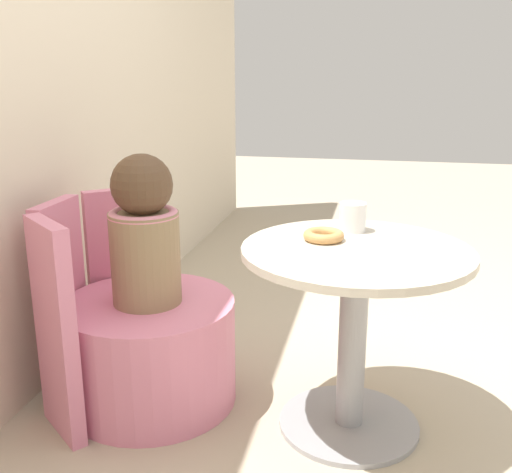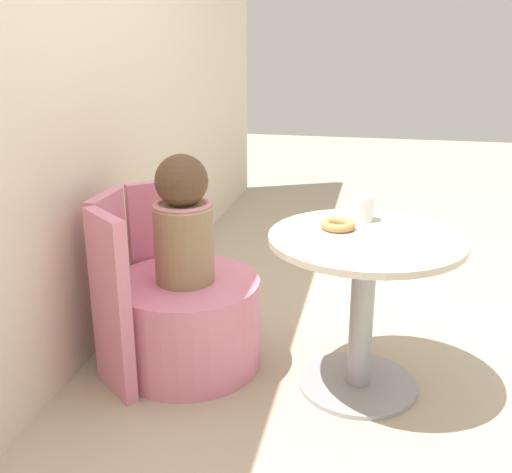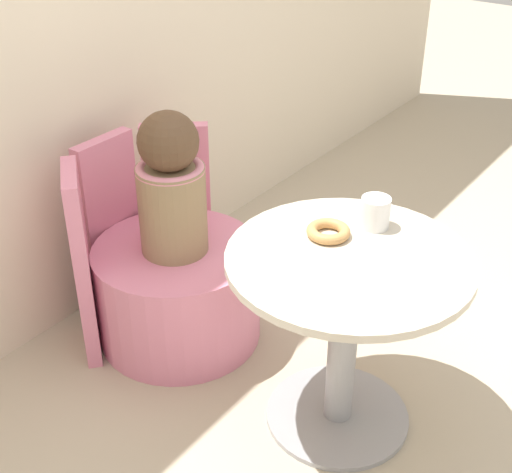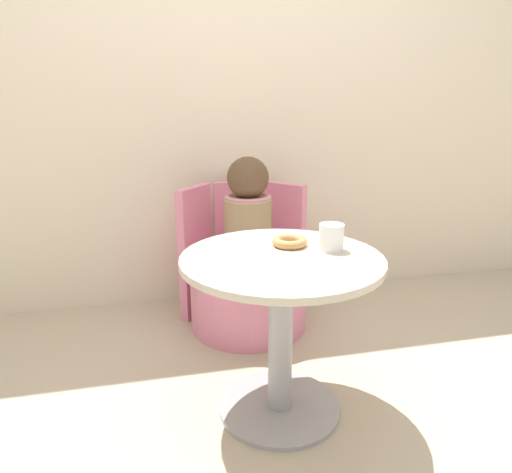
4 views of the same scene
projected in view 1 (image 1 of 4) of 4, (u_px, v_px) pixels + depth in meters
name	position (u px, v px, depth m)	size (l,w,h in m)	color
ground_plane	(341.00, 423.00, 2.01)	(12.00, 12.00, 0.00)	#B7A88E
round_table	(354.00, 305.00, 1.88)	(0.71, 0.71, 0.62)	#99999E
tub_chair	(151.00, 351.00, 2.11)	(0.60, 0.60, 0.37)	pink
booth_backrest	(82.00, 301.00, 2.11)	(0.70, 0.25, 0.71)	pink
child_figure	(144.00, 233.00, 1.99)	(0.24, 0.24, 0.51)	#937A56
donut	(324.00, 235.00, 1.90)	(0.13, 0.13, 0.03)	tan
cup	(353.00, 217.00, 2.00)	(0.09, 0.09, 0.10)	white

